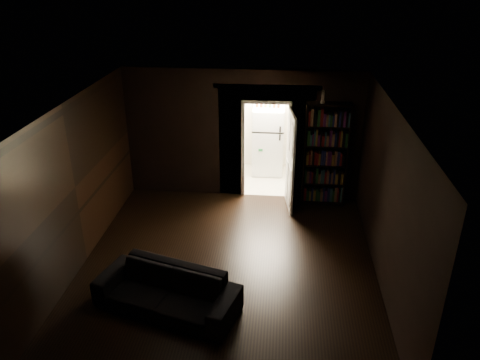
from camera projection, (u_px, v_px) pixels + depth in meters
The scene contains 9 objects.
ground at pixel (228, 266), 8.02m from camera, with size 5.50×5.50×0.00m, color black.
room_walls at pixel (233, 152), 8.27m from camera, with size 5.02×5.61×2.84m.
kitchen_alcove at pixel (268, 128), 10.95m from camera, with size 2.20×1.80×2.60m.
sofa at pixel (166, 285), 6.90m from camera, with size 2.14×0.92×0.82m, color black.
bookshelf at pixel (325, 155), 9.70m from camera, with size 0.90×0.32×2.20m, color black.
refrigerator at pixel (268, 141), 11.26m from camera, with size 0.74×0.68×1.65m, color white.
door at pixel (290, 162), 9.58m from camera, with size 0.85×0.05×2.05m, color white.
figurine at pixel (323, 96), 9.20m from camera, with size 0.09×0.09×0.27m, color silver.
bottles at pixel (268, 102), 10.84m from camera, with size 0.68×0.08×0.28m, color black.
Camera 1 is at (0.83, -6.58, 4.76)m, focal length 35.00 mm.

